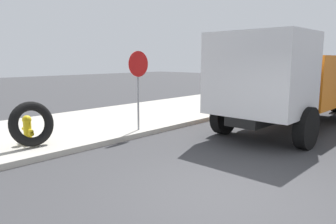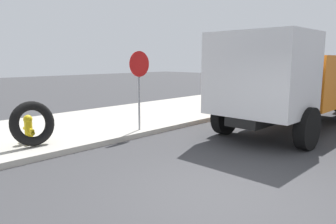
% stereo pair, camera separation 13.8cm
% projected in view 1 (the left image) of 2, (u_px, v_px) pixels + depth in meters
% --- Properties ---
extents(ground_plane, '(80.00, 80.00, 0.00)m').
position_uv_depth(ground_plane, '(221.00, 195.00, 5.42)').
color(ground_plane, '#38383A').
extents(sidewalk_curb, '(36.00, 5.00, 0.15)m').
position_uv_depth(sidewalk_curb, '(42.00, 132.00, 9.75)').
color(sidewalk_curb, '#ADA89E').
rests_on(sidewalk_curb, ground).
extents(fire_hydrant, '(0.22, 0.51, 0.73)m').
position_uv_depth(fire_hydrant, '(28.00, 129.00, 8.13)').
color(fire_hydrant, yellow).
rests_on(fire_hydrant, sidewalk_curb).
extents(loose_tire, '(1.12, 0.45, 1.14)m').
position_uv_depth(loose_tire, '(32.00, 124.00, 7.81)').
color(loose_tire, black).
rests_on(loose_tire, sidewalk_curb).
extents(stop_sign, '(0.76, 0.08, 2.38)m').
position_uv_depth(stop_sign, '(138.00, 76.00, 9.49)').
color(stop_sign, gray).
rests_on(stop_sign, sidewalk_curb).
extents(dump_truck_orange, '(7.04, 2.88, 3.00)m').
position_uv_depth(dump_truck_orange, '(294.00, 80.00, 10.33)').
color(dump_truck_orange, orange).
rests_on(dump_truck_orange, ground).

